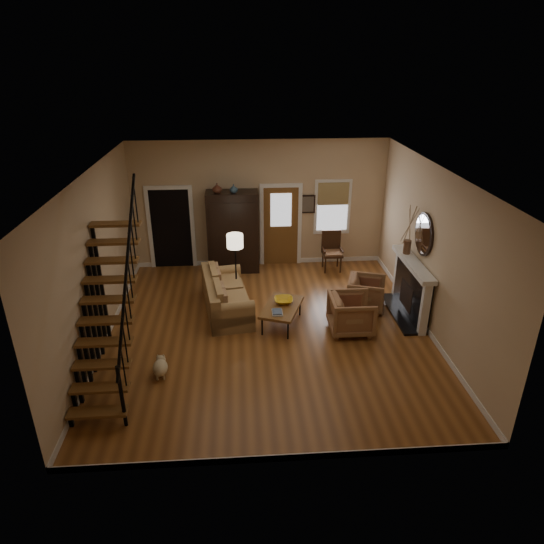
{
  "coord_description": "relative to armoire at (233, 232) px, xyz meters",
  "views": [
    {
      "loc": [
        -0.54,
        -8.56,
        5.25
      ],
      "look_at": [
        0.1,
        0.4,
        1.15
      ],
      "focal_mm": 32.0,
      "sensor_mm": 36.0,
      "label": 1
    }
  ],
  "objects": [
    {
      "name": "room",
      "position": [
        0.29,
        -1.39,
        0.46
      ],
      "size": [
        7.0,
        7.33,
        3.3
      ],
      "color": "brown",
      "rests_on": "ground"
    },
    {
      "name": "fireplace",
      "position": [
        3.83,
        -2.65,
        -0.31
      ],
      "size": [
        0.33,
        1.95,
        2.3
      ],
      "color": "black",
      "rests_on": "ground"
    },
    {
      "name": "floor_lamp",
      "position": [
        0.06,
        -1.71,
        -0.25
      ],
      "size": [
        0.41,
        0.41,
        1.6
      ],
      "primitive_type": null,
      "rotation": [
        0.0,
        0.0,
        0.12
      ],
      "color": "black",
      "rests_on": "ground"
    },
    {
      "name": "dog",
      "position": [
        -1.3,
        -4.54,
        -0.89
      ],
      "size": [
        0.29,
        0.46,
        0.32
      ],
      "primitive_type": null,
      "rotation": [
        0.0,
        0.0,
        0.07
      ],
      "color": "beige",
      "rests_on": "ground"
    },
    {
      "name": "armchair_right",
      "position": [
        2.93,
        -2.32,
        -0.68
      ],
      "size": [
        1.01,
        0.99,
        0.73
      ],
      "primitive_type": "imported",
      "rotation": [
        0.0,
        0.0,
        1.25
      ],
      "color": "brown",
      "rests_on": "ground"
    },
    {
      "name": "vase_b",
      "position": [
        0.05,
        -0.1,
        1.16
      ],
      "size": [
        0.2,
        0.2,
        0.21
      ],
      "primitive_type": "imported",
      "color": "#334C60",
      "rests_on": "armoire"
    },
    {
      "name": "armchair_left",
      "position": [
        2.38,
        -3.26,
        -0.65
      ],
      "size": [
        0.88,
        0.86,
        0.8
      ],
      "primitive_type": "imported",
      "rotation": [
        0.0,
        0.0,
        1.56
      ],
      "color": "brown",
      "rests_on": "ground"
    },
    {
      "name": "coffee_table",
      "position": [
        0.99,
        -2.92,
        -0.83
      ],
      "size": [
        1.04,
        1.32,
        0.44
      ],
      "primitive_type": null,
      "rotation": [
        0.0,
        0.0,
        -0.36
      ],
      "color": "brown",
      "rests_on": "ground"
    },
    {
      "name": "staircase",
      "position": [
        -2.08,
        -4.45,
        0.55
      ],
      "size": [
        0.94,
        2.8,
        3.2
      ],
      "primitive_type": null,
      "color": "brown",
      "rests_on": "ground"
    },
    {
      "name": "armoire",
      "position": [
        0.0,
        0.0,
        0.0
      ],
      "size": [
        1.3,
        0.6,
        2.1
      ],
      "primitive_type": null,
      "color": "black",
      "rests_on": "ground"
    },
    {
      "name": "side_chair",
      "position": [
        2.55,
        -0.2,
        -0.54
      ],
      "size": [
        0.54,
        0.54,
        1.02
      ],
      "primitive_type": null,
      "color": "#392112",
      "rests_on": "ground"
    },
    {
      "name": "sofa",
      "position": [
        -0.16,
        -2.22,
        -0.66
      ],
      "size": [
        1.19,
        2.18,
        0.77
      ],
      "primitive_type": null,
      "rotation": [
        0.0,
        0.0,
        0.15
      ],
      "color": "#A57D4B",
      "rests_on": "ground"
    },
    {
      "name": "vase_a",
      "position": [
        -0.35,
        -0.1,
        1.17
      ],
      "size": [
        0.24,
        0.24,
        0.25
      ],
      "primitive_type": "imported",
      "color": "#4C2619",
      "rests_on": "armoire"
    },
    {
      "name": "bowl",
      "position": [
        1.04,
        -2.77,
        -0.56
      ],
      "size": [
        0.4,
        0.4,
        0.1
      ],
      "primitive_type": "imported",
      "color": "gold",
      "rests_on": "coffee_table"
    },
    {
      "name": "books",
      "position": [
        0.87,
        -3.22,
        -0.58
      ],
      "size": [
        0.21,
        0.29,
        0.05
      ],
      "primitive_type": null,
      "color": "beige",
      "rests_on": "coffee_table"
    }
  ]
}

